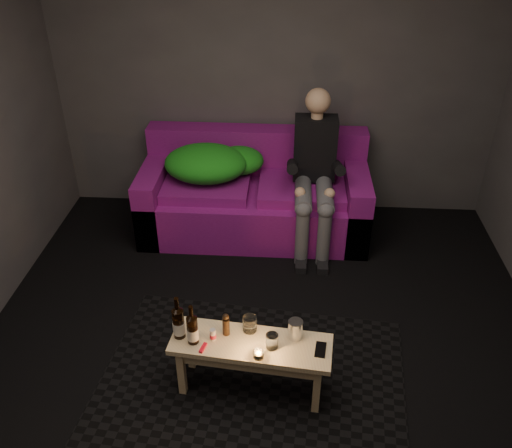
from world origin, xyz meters
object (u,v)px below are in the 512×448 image
at_px(steel_cup, 295,329).
at_px(coffee_table, 251,351).
at_px(beer_bottle_a, 179,322).
at_px(beer_bottle_b, 192,329).
at_px(sofa, 255,197).
at_px(person, 315,169).

bearing_deg(steel_cup, coffee_table, -166.28).
bearing_deg(beer_bottle_a, coffee_table, -3.40).
distance_m(coffee_table, beer_bottle_a, 0.48).
xyz_separation_m(coffee_table, beer_bottle_a, (-0.44, 0.03, 0.18)).
bearing_deg(beer_bottle_a, beer_bottle_b, -25.29).
bearing_deg(steel_cup, beer_bottle_a, -176.85).
bearing_deg(beer_bottle_a, sofa, 80.11).
bearing_deg(person, beer_bottle_b, -113.13).
relative_size(beer_bottle_a, steel_cup, 2.41).
relative_size(person, beer_bottle_b, 4.82).
distance_m(coffee_table, beer_bottle_b, 0.39).
bearing_deg(coffee_table, beer_bottle_b, -177.21).
height_order(person, coffee_table, person).
bearing_deg(beer_bottle_b, sofa, 82.95).
xyz_separation_m(person, beer_bottle_b, (-0.76, -1.78, -0.19)).
relative_size(sofa, steel_cup, 16.25).
relative_size(beer_bottle_a, beer_bottle_b, 1.07).
bearing_deg(person, sofa, 162.56).
height_order(beer_bottle_a, steel_cup, beer_bottle_a).
bearing_deg(sofa, steel_cup, -78.65).
bearing_deg(person, steel_cup, -94.92).
xyz_separation_m(person, steel_cup, (-0.15, -1.70, -0.23)).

